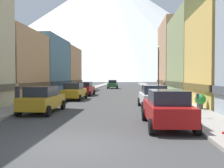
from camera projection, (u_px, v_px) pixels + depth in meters
ground_plane at (71, 145)px, 8.37m from camera, size 400.00×400.00×0.00m
sidewalk_left at (85, 90)px, 43.73m from camera, size 2.50×100.00×0.15m
sidewalk_right at (154, 90)px, 42.78m from camera, size 2.50×100.00×0.15m
storefront_left_2 at (30, 67)px, 33.91m from camera, size 9.53×9.71×7.91m
storefront_left_3 at (59, 70)px, 43.16m from camera, size 6.64×8.63×7.70m
storefront_right_2 at (208, 57)px, 29.96m from camera, size 8.72×11.70×10.23m
storefront_right_3 at (187, 58)px, 41.85m from camera, size 9.21×11.26×12.00m
car_left_0 at (42, 99)px, 16.03m from camera, size 2.08×4.41×1.78m
car_left_1 at (74, 91)px, 25.13m from camera, size 2.06×4.40×1.78m
car_left_2 at (85, 89)px, 31.12m from camera, size 2.09×4.42×1.78m
car_right_0 at (167, 108)px, 11.44m from camera, size 2.21×4.47×1.78m
car_right_1 at (153, 97)px, 18.17m from camera, size 2.22×4.47×1.78m
car_driving_0 at (113, 84)px, 50.15m from camera, size 2.06×4.40×1.78m
parking_meter_near at (197, 102)px, 13.18m from camera, size 0.14×0.10×1.33m
potted_plant_0 at (200, 100)px, 16.93m from camera, size 0.76×0.76×1.05m
pedestrian_0 at (17, 96)px, 17.67m from camera, size 0.36×0.36×1.76m
pedestrian_1 at (164, 89)px, 30.23m from camera, size 0.36×0.36×1.72m
streetlamp_right at (159, 63)px, 27.95m from camera, size 0.36×0.36×5.86m
mountain_backdrop at (109, 27)px, 267.47m from camera, size 305.72×305.72×117.03m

